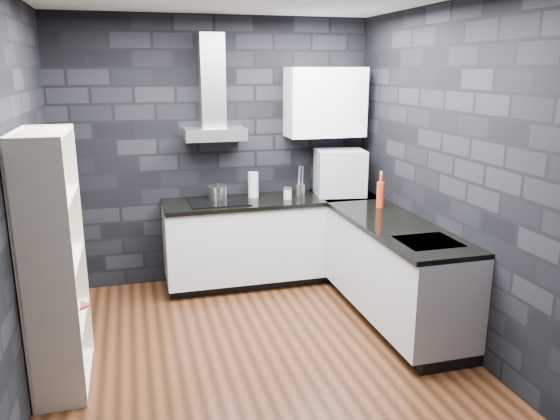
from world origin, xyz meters
name	(u,v)px	position (x,y,z in m)	size (l,w,h in m)	color
ground	(253,344)	(0.00, 0.00, 0.00)	(3.20, 3.20, 0.00)	#462513
wall_back	(217,152)	(0.00, 1.62, 1.35)	(3.20, 0.05, 2.70)	black
wall_front	(325,249)	(0.00, -1.62, 1.35)	(3.20, 0.05, 2.70)	black
wall_left	(17,196)	(-1.62, 0.00, 1.35)	(0.05, 3.20, 2.70)	black
wall_right	(442,172)	(1.62, 0.00, 1.35)	(0.05, 3.20, 2.70)	black
toekick_back	(271,275)	(0.50, 1.34, 0.05)	(2.18, 0.50, 0.10)	black
toekick_right	(397,315)	(1.34, 0.10, 0.05)	(0.50, 1.78, 0.10)	black
counter_back_cab	(272,238)	(0.50, 1.30, 0.48)	(2.20, 0.60, 0.76)	silver
counter_right_cab	(395,270)	(1.30, 0.10, 0.48)	(0.60, 1.80, 0.76)	silver
counter_back_top	(272,200)	(0.50, 1.29, 0.88)	(2.20, 0.62, 0.04)	black
counter_right_top	(397,226)	(1.29, 0.10, 0.88)	(0.62, 1.80, 0.04)	black
counter_corner_top	(345,196)	(1.30, 1.30, 0.88)	(0.62, 0.62, 0.04)	black
hood_body	(215,134)	(-0.05, 1.43, 1.56)	(0.60, 0.34, 0.12)	#B5B4B9
hood_chimney	(212,81)	(-0.05, 1.50, 2.07)	(0.24, 0.20, 0.90)	#B5B4B9
upper_cabinet	(325,102)	(1.10, 1.43, 1.85)	(0.80, 0.35, 0.70)	white
cooktop	(219,201)	(-0.05, 1.30, 0.91)	(0.58, 0.50, 0.01)	black
sink_rim	(428,242)	(1.30, -0.40, 0.89)	(0.44, 0.40, 0.01)	#B5B4B9
pot	(218,193)	(-0.04, 1.40, 0.97)	(0.20, 0.20, 0.12)	#BBBBBF
glass_vase	(253,185)	(0.33, 1.41, 1.03)	(0.11, 0.11, 0.26)	silver
storage_jar	(288,194)	(0.65, 1.24, 0.95)	(0.08, 0.08, 0.10)	#C6B18A
utensil_crock	(300,190)	(0.80, 1.31, 0.96)	(0.10, 0.10, 0.13)	#BBBBBF
appliance_garage	(340,174)	(1.22, 1.28, 1.12)	(0.50, 0.39, 0.50)	#A2A3A9
red_bottle	(380,195)	(1.40, 0.67, 1.02)	(0.07, 0.07, 0.25)	#B42F12
bookshelf	(54,262)	(-1.42, -0.14, 0.90)	(0.34, 0.80, 1.80)	beige
fruit_bowl	(51,263)	(-1.42, -0.26, 0.94)	(0.23, 0.23, 0.06)	white
book_red	(62,296)	(-1.42, 0.04, 0.57)	(0.16, 0.02, 0.22)	maroon
book_second	(56,296)	(-1.45, 0.01, 0.59)	(0.16, 0.02, 0.22)	#B2B2B2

